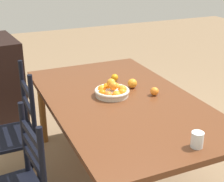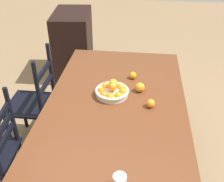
% 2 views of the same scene
% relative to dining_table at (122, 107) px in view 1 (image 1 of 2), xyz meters
% --- Properties ---
extents(ground_plane, '(12.00, 12.00, 0.00)m').
position_rel_dining_table_xyz_m(ground_plane, '(0.00, 0.00, -0.67)').
color(ground_plane, '#856A4D').
extents(dining_table, '(1.88, 1.10, 0.73)m').
position_rel_dining_table_xyz_m(dining_table, '(0.00, 0.00, 0.00)').
color(dining_table, brown).
rests_on(dining_table, ground).
extents(chair_by_cabinet, '(0.42, 0.42, 1.00)m').
position_rel_dining_table_xyz_m(chair_by_cabinet, '(0.26, 0.81, -0.21)').
color(chair_by_cabinet, black).
rests_on(chair_by_cabinet, ground).
extents(fruit_bowl, '(0.28, 0.28, 0.13)m').
position_rel_dining_table_xyz_m(fruit_bowl, '(0.09, 0.04, 0.10)').
color(fruit_bowl, beige).
rests_on(fruit_bowl, dining_table).
extents(orange_loose_0, '(0.07, 0.07, 0.07)m').
position_rel_dining_table_xyz_m(orange_loose_0, '(-0.04, -0.27, 0.10)').
color(orange_loose_0, orange).
rests_on(orange_loose_0, dining_table).
extents(orange_loose_1, '(0.06, 0.06, 0.06)m').
position_rel_dining_table_xyz_m(orange_loose_1, '(0.38, -0.11, 0.10)').
color(orange_loose_1, orange).
rests_on(orange_loose_1, dining_table).
extents(orange_loose_2, '(0.08, 0.08, 0.08)m').
position_rel_dining_table_xyz_m(orange_loose_2, '(0.17, -0.18, 0.11)').
color(orange_loose_2, orange).
rests_on(orange_loose_2, dining_table).
extents(drinking_glass, '(0.07, 0.07, 0.10)m').
position_rel_dining_table_xyz_m(drinking_glass, '(-0.80, -0.10, 0.11)').
color(drinking_glass, silver).
rests_on(drinking_glass, dining_table).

